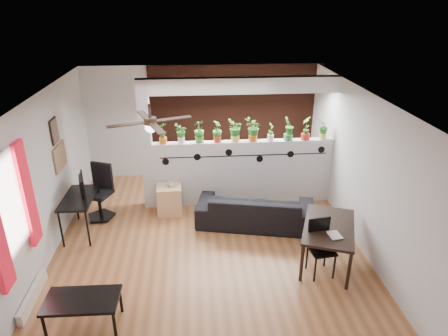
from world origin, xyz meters
TOP-DOWN VIEW (x-y plane):
  - room_shell at (0.00, 0.00)m, footprint 6.30×7.10m
  - partition_wall at (0.80, 1.50)m, footprint 3.60×0.18m
  - ceiling_header at (0.80, 1.50)m, footprint 3.60×0.18m
  - pier_column at (-1.11, 1.50)m, footprint 0.22×0.20m
  - brick_panel at (0.80, 2.97)m, footprint 3.90×0.05m
  - vine_decal at (0.80, 1.40)m, footprint 3.31×0.01m
  - window_assembly at (-2.56, -1.20)m, footprint 0.09×1.30m
  - baseboard_heater at (-2.54, -1.20)m, footprint 0.08×1.00m
  - corkboard at (-2.58, 0.95)m, footprint 0.03×0.60m
  - framed_art at (-2.58, 0.90)m, footprint 0.03×0.34m
  - ceiling_fan at (-0.80, -0.30)m, footprint 1.19×1.19m
  - potted_plant_0 at (-0.78, 1.50)m, footprint 0.28×0.27m
  - potted_plant_1 at (-0.43, 1.50)m, footprint 0.20×0.23m
  - potted_plant_2 at (-0.08, 1.50)m, footprint 0.29×0.29m
  - potted_plant_3 at (0.27, 1.50)m, footprint 0.19×0.23m
  - potted_plant_4 at (0.62, 1.50)m, footprint 0.23×0.26m
  - potted_plant_5 at (0.98, 1.50)m, footprint 0.31×0.31m
  - potted_plant_6 at (1.33, 1.50)m, footprint 0.20×0.22m
  - potted_plant_7 at (1.68, 1.50)m, footprint 0.32×0.30m
  - potted_plant_8 at (2.03, 1.50)m, footprint 0.24×0.28m
  - potted_plant_9 at (2.38, 1.50)m, footprint 0.24×0.24m
  - sofa at (0.92, 0.61)m, footprint 2.18×1.23m
  - cube_shelf at (-0.70, 1.16)m, footprint 0.48×0.43m
  - cup at (-0.65, 1.16)m, footprint 0.13×0.13m
  - computer_desk at (-2.25, 0.58)m, footprint 0.55×1.01m
  - monitor at (-2.25, 0.73)m, footprint 0.33×0.14m
  - office_chair at (-2.01, 1.11)m, footprint 0.58×0.59m
  - dining_table at (1.89, -0.64)m, footprint 1.15×1.44m
  - book at (1.79, -0.94)m, footprint 0.20×0.25m
  - folding_chair at (1.69, -0.85)m, footprint 0.41×0.41m
  - coffee_table at (-1.69, -1.72)m, footprint 0.95×0.54m

SIDE VIEW (x-z plane):
  - baseboard_heater at x=-2.54m, z-range 0.00..0.18m
  - cube_shelf at x=-0.70m, z-range 0.00..0.58m
  - sofa at x=0.92m, z-range 0.00..0.60m
  - coffee_table at x=-1.69m, z-range 0.17..0.61m
  - office_chair at x=-2.01m, z-range -0.06..1.00m
  - folding_chair at x=1.69m, z-range 0.08..0.99m
  - dining_table at x=1.89m, z-range 0.27..0.95m
  - cup at x=-0.65m, z-range 0.58..0.68m
  - computer_desk at x=-2.25m, z-range 0.29..1.02m
  - partition_wall at x=0.80m, z-range 0.00..1.35m
  - book at x=1.79m, z-range 0.68..0.71m
  - monitor at x=-2.25m, z-range 0.73..0.91m
  - vine_decal at x=0.80m, z-range 0.93..1.23m
  - room_shell at x=0.00m, z-range -0.15..2.75m
  - pier_column at x=-1.11m, z-range 0.00..2.60m
  - brick_panel at x=0.80m, z-range 0.00..2.60m
  - corkboard at x=-2.58m, z-range 1.12..1.58m
  - window_assembly at x=-2.56m, z-range 0.73..2.28m
  - potted_plant_6 at x=1.33m, z-range 1.36..1.74m
  - potted_plant_9 at x=2.38m, z-range 1.36..1.75m
  - potted_plant_1 at x=-0.43m, z-range 1.36..1.75m
  - potted_plant_3 at x=0.27m, z-range 1.36..1.78m
  - potted_plant_0 at x=-0.78m, z-range 1.36..1.79m
  - potted_plant_2 at x=-0.08m, z-range 1.36..1.81m
  - potted_plant_4 at x=0.62m, z-range 1.36..1.82m
  - potted_plant_5 at x=0.98m, z-range 1.36..1.82m
  - potted_plant_8 at x=2.03m, z-range 1.36..1.83m
  - potted_plant_7 at x=1.68m, z-range 1.36..1.84m
  - framed_art at x=-2.58m, z-range 1.63..2.07m
  - ceiling_fan at x=-0.80m, z-range 2.10..2.53m
  - ceiling_header at x=0.80m, z-range 2.30..2.60m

